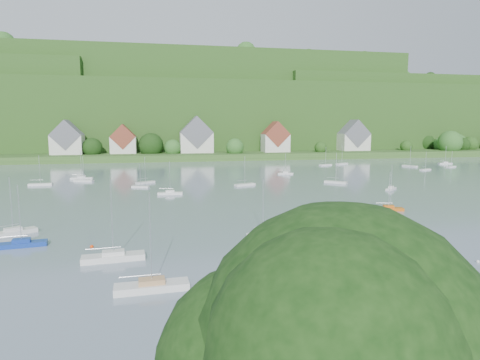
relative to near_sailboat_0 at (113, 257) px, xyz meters
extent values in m
sphere|color=black|center=(9.60, -42.25, 11.00)|extent=(6.40, 6.40, 6.40)
sphere|color=black|center=(11.40, -40.75, 10.00)|extent=(5.20, 5.20, 5.20)
sphere|color=black|center=(10.20, -39.45, 9.30)|extent=(4.40, 4.40, 4.40)
sphere|color=black|center=(8.80, -43.45, 11.70)|extent=(4.60, 4.60, 4.60)
cube|color=#2F531F|center=(18.60, 165.25, 1.00)|extent=(600.00, 60.00, 3.00)
cube|color=#1B4014|center=(18.60, 240.25, 19.50)|extent=(620.00, 160.00, 40.00)
cube|color=#1B4014|center=(28.60, 235.25, 27.50)|extent=(240.00, 130.00, 60.00)
cube|color=#1B4014|center=(178.60, 220.25, 21.50)|extent=(200.00, 110.00, 48.00)
sphere|color=#2E6424|center=(160.09, 145.47, 6.69)|extent=(12.88, 12.88, 12.88)
sphere|color=black|center=(157.94, 163.19, 5.90)|extent=(10.46, 10.46, 10.46)
sphere|color=#224715|center=(137.02, 150.15, 4.60)|extent=(6.45, 6.45, 6.45)
sphere|color=black|center=(170.60, 159.25, 5.98)|extent=(10.68, 10.68, 10.68)
sphere|color=#2E6424|center=(11.80, 149.13, 5.17)|extent=(8.19, 8.19, 8.19)
sphere|color=#2E6424|center=(172.56, 155.60, 5.92)|extent=(10.50, 10.50, 10.50)
sphere|color=black|center=(171.36, 149.53, 5.12)|extent=(8.05, 8.05, 8.05)
sphere|color=#2E6424|center=(-33.37, 151.32, 4.61)|extent=(6.49, 6.49, 6.49)
sphere|color=#2E6424|center=(65.45, 157.33, 6.46)|extent=(12.16, 12.16, 12.16)
sphere|color=#2E6424|center=(41.58, 145.18, 5.34)|extent=(8.73, 8.73, 8.73)
sphere|color=black|center=(-25.28, 151.11, 5.53)|extent=(9.32, 9.32, 9.32)
sphere|color=#224715|center=(177.63, 151.36, 5.38)|extent=(8.84, 8.84, 8.84)
sphere|color=#224715|center=(86.43, 146.94, 4.53)|extent=(6.24, 6.24, 6.24)
sphere|color=black|center=(108.02, 159.79, 5.16)|extent=(8.16, 8.16, 8.16)
sphere|color=#2E6424|center=(163.36, 157.57, 5.13)|extent=(8.09, 8.09, 8.09)
sphere|color=black|center=(1.59, 151.61, 6.38)|extent=(11.92, 11.92, 11.92)
sphere|color=#224715|center=(-65.68, 228.39, 51.31)|extent=(10.29, 10.29, 10.29)
sphere|color=black|center=(-49.57, 216.64, 50.76)|extent=(7.18, 7.18, 7.18)
sphere|color=#224715|center=(58.09, 220.28, 59.75)|extent=(12.83, 12.83, 12.83)
sphere|color=#2E6424|center=(-21.33, 207.43, 58.94)|extent=(8.18, 8.18, 8.18)
sphere|color=#224715|center=(19.70, 244.90, 59.73)|extent=(12.73, 12.73, 12.73)
sphere|color=#224715|center=(101.99, 209.78, 59.52)|extent=(11.50, 11.50, 11.50)
sphere|color=#224715|center=(79.31, 240.14, 60.07)|extent=(14.65, 14.65, 14.65)
sphere|color=#2E6424|center=(57.85, 196.54, 59.60)|extent=(11.95, 11.95, 11.95)
sphere|color=#224715|center=(138.04, 203.83, 59.21)|extent=(9.76, 9.76, 9.76)
sphere|color=#2E6424|center=(-28.55, 239.54, 58.74)|extent=(7.07, 7.07, 7.07)
sphere|color=black|center=(15.12, 208.56, 58.94)|extent=(8.21, 8.21, 8.21)
sphere|color=#2E6424|center=(-4.23, 232.35, 59.65)|extent=(12.24, 12.24, 12.24)
sphere|color=#2E6424|center=(133.10, 208.23, 59.08)|extent=(9.00, 9.00, 9.00)
sphere|color=#2E6424|center=(-76.90, 201.15, 59.89)|extent=(13.65, 13.65, 13.65)
sphere|color=#224715|center=(119.62, 223.22, 58.91)|extent=(8.03, 8.03, 8.03)
sphere|color=#2E6424|center=(195.24, 223.55, 47.17)|extent=(9.52, 9.52, 9.52)
sphere|color=#2E6424|center=(119.07, 223.61, 48.12)|extent=(14.97, 14.97, 14.97)
sphere|color=black|center=(180.51, 194.11, 46.82)|extent=(7.52, 7.52, 7.52)
sphere|color=#224715|center=(97.26, 221.07, 47.22)|extent=(9.78, 9.78, 9.78)
sphere|color=#224715|center=(138.28, 219.96, 47.61)|extent=(12.02, 12.02, 12.02)
sphere|color=black|center=(156.49, 201.27, 47.53)|extent=(11.57, 11.57, 11.57)
sphere|color=#224715|center=(141.02, 187.98, 47.72)|extent=(12.65, 12.65, 12.65)
sphere|color=#2E6424|center=(161.23, 193.62, 46.95)|extent=(8.28, 8.28, 8.28)
sphere|color=black|center=(186.49, 229.56, 46.81)|extent=(7.47, 7.47, 7.47)
sphere|color=#2E6424|center=(117.73, 212.47, 47.16)|extent=(9.48, 9.48, 9.48)
sphere|color=black|center=(208.03, 236.47, 40.98)|extent=(8.43, 8.43, 8.43)
sphere|color=#224715|center=(-21.38, 227.39, 41.61)|extent=(12.01, 12.01, 12.01)
sphere|color=black|center=(200.66, 209.93, 41.87)|extent=(13.54, 13.54, 13.54)
sphere|color=black|center=(137.26, 217.60, 42.14)|extent=(15.08, 15.08, 15.08)
sphere|color=#2E6424|center=(127.00, 233.27, 42.30)|extent=(15.99, 15.99, 15.99)
sphere|color=black|center=(14.89, 237.46, 42.26)|extent=(15.72, 15.72, 15.72)
sphere|color=#2E6424|center=(237.00, 266.75, 41.98)|extent=(14.17, 14.17, 14.17)
sphere|color=#224715|center=(29.48, 233.17, 41.35)|extent=(10.54, 10.54, 10.54)
cube|color=beige|center=(-36.40, 152.25, 7.00)|extent=(14.00, 10.00, 9.00)
cube|color=slate|center=(-36.40, 152.25, 11.50)|extent=(14.00, 10.40, 14.00)
cube|color=beige|center=(-11.40, 154.25, 6.50)|extent=(12.00, 9.00, 8.00)
cube|color=brown|center=(-11.40, 154.25, 10.50)|extent=(12.00, 9.36, 12.00)
cube|color=beige|center=(23.60, 153.25, 7.50)|extent=(16.00, 11.00, 10.00)
cube|color=slate|center=(23.60, 153.25, 12.50)|extent=(16.00, 11.44, 16.00)
cube|color=beige|center=(63.60, 151.25, 7.00)|extent=(13.00, 10.00, 9.00)
cube|color=brown|center=(63.60, 151.25, 11.50)|extent=(13.00, 10.40, 13.00)
cube|color=beige|center=(108.60, 155.25, 7.00)|extent=(15.00, 10.00, 9.00)
cube|color=slate|center=(108.60, 155.25, 11.50)|extent=(15.00, 10.40, 15.00)
cube|color=silver|center=(0.00, 0.00, -0.12)|extent=(7.58, 2.75, 0.74)
cube|color=silver|center=(0.00, 0.00, 0.50)|extent=(2.72, 1.69, 0.50)
cylinder|color=silver|center=(0.00, 0.00, 4.88)|extent=(0.10, 0.10, 9.28)
cylinder|color=silver|center=(-1.11, -0.10, 1.15)|extent=(4.07, 0.45, 0.08)
cube|color=navy|center=(-12.82, 8.32, -0.18)|extent=(6.46, 2.66, 0.63)
cube|color=navy|center=(-12.82, 8.32, 0.38)|extent=(2.35, 1.54, 0.50)
cylinder|color=silver|center=(-12.82, 8.32, 4.05)|extent=(0.10, 0.10, 7.83)
cylinder|color=silver|center=(-13.75, 8.18, 1.03)|extent=(3.42, 0.59, 0.08)
cube|color=silver|center=(4.75, -10.18, -0.13)|extent=(7.42, 2.47, 0.73)
cube|color=tan|center=(4.75, -10.18, 0.49)|extent=(2.64, 1.58, 0.50)
cylinder|color=silver|center=(4.75, -10.18, 4.80)|extent=(0.10, 0.10, 9.14)
cylinder|color=silver|center=(3.65, -10.24, 1.14)|extent=(4.02, 0.31, 0.08)
cube|color=silver|center=(20.84, 8.41, -0.19)|extent=(5.71, 5.44, 0.62)
cube|color=silver|center=(20.84, 8.41, 0.37)|extent=(2.41, 2.35, 0.50)
cylinder|color=silver|center=(20.84, 8.41, 3.97)|extent=(0.10, 0.10, 7.70)
cylinder|color=silver|center=(20.16, 7.78, 1.02)|extent=(2.55, 2.35, 0.08)
cube|color=#C35C14|center=(48.92, 20.48, -0.22)|extent=(5.77, 3.00, 0.56)
cube|color=#C35C14|center=(48.92, 20.48, 0.31)|extent=(2.17, 1.57, 0.50)
cylinder|color=silver|center=(48.92, 20.48, 3.53)|extent=(0.10, 0.10, 6.94)
cylinder|color=silver|center=(48.12, 20.71, 0.96)|extent=(2.96, 0.90, 0.08)
cube|color=silver|center=(-16.07, 15.12, -0.17)|extent=(6.38, 5.20, 0.65)
cube|color=silver|center=(-16.07, 15.12, 0.40)|extent=(2.60, 2.34, 0.50)
cylinder|color=silver|center=(-16.07, 15.12, 4.22)|extent=(0.10, 0.10, 8.12)
cylinder|color=silver|center=(-16.87, 14.56, 1.05)|extent=(2.98, 2.10, 0.08)
sphere|color=silver|center=(42.92, -9.15, -0.50)|extent=(0.39, 0.39, 0.39)
sphere|color=#F43D06|center=(46.78, 13.05, -0.50)|extent=(0.45, 0.45, 0.45)
sphere|color=#F43D06|center=(-3.46, 6.06, -0.50)|extent=(0.48, 0.48, 0.48)
cube|color=silver|center=(124.93, 103.02, -0.21)|extent=(5.84, 2.15, 0.57)
cube|color=silver|center=(124.93, 103.02, 0.33)|extent=(2.10, 1.31, 0.50)
cylinder|color=silver|center=(124.93, 103.02, 3.65)|extent=(0.10, 0.10, 7.14)
cylinder|color=silver|center=(124.08, 103.10, 0.98)|extent=(3.13, 0.38, 0.08)
cube|color=silver|center=(28.32, 57.87, -0.20)|extent=(6.14, 3.61, 0.59)
cylinder|color=silver|center=(28.32, 57.87, 3.81)|extent=(0.10, 0.10, 7.42)
cylinder|color=silver|center=(27.49, 57.56, 1.00)|extent=(3.09, 1.21, 0.08)
cube|color=silver|center=(118.27, 90.89, -0.26)|extent=(4.91, 2.98, 0.48)
cylinder|color=silver|center=(118.27, 90.89, 2.95)|extent=(0.10, 0.10, 5.95)
cylinder|color=silver|center=(117.61, 90.63, 0.88)|extent=(2.46, 1.03, 0.08)
cube|color=silver|center=(-17.79, 80.25, -0.17)|extent=(6.51, 2.02, 0.65)
cube|color=silver|center=(-17.79, 80.25, 0.40)|extent=(2.30, 1.34, 0.50)
cylinder|color=silver|center=(-17.79, 80.25, 4.18)|extent=(0.10, 0.10, 8.06)
cylinder|color=silver|center=(-18.75, 80.28, 1.05)|extent=(3.55, 0.20, 0.08)
cube|color=silver|center=(80.97, 109.88, -0.19)|extent=(6.24, 4.31, 0.61)
cylinder|color=silver|center=(80.97, 109.88, 3.95)|extent=(0.10, 0.10, 7.67)
cylinder|color=silver|center=(80.15, 109.46, 1.02)|extent=(3.04, 1.60, 0.08)
cube|color=silver|center=(63.60, 43.75, -0.26)|extent=(4.40, 4.07, 0.47)
cube|color=silver|center=(63.60, 43.75, 0.22)|extent=(1.84, 1.77, 0.50)
cylinder|color=silver|center=(63.60, 43.75, 2.91)|extent=(0.10, 0.10, 5.86)
cylinder|color=silver|center=(63.07, 43.29, 0.87)|extent=(2.00, 1.75, 0.08)
cube|color=silver|center=(0.55, 59.70, -0.26)|extent=(4.81, 2.82, 0.46)
cylinder|color=silver|center=(0.55, 59.70, 2.87)|extent=(0.10, 0.10, 5.81)
cylinder|color=silver|center=(-0.10, 59.94, 0.87)|extent=(2.43, 0.95, 0.08)
cube|color=silver|center=(1.55, 67.53, -0.22)|extent=(5.49, 4.45, 0.56)
cylinder|color=silver|center=(1.55, 67.53, 3.55)|extent=(0.10, 0.10, 6.98)
cylinder|color=silver|center=(0.86, 67.06, 0.96)|extent=(2.58, 1.80, 0.08)
cube|color=silver|center=(-26.53, 69.03, -0.19)|extent=(6.17, 1.94, 0.61)
cylinder|color=silver|center=(-26.53, 69.03, 3.94)|extent=(0.10, 0.10, 7.64)
cylinder|color=silver|center=(-27.45, 68.99, 1.02)|extent=(3.36, 0.20, 0.08)
cube|color=silver|center=(7.95, 47.19, -0.20)|extent=(5.94, 1.96, 0.59)
cube|color=silver|center=(7.95, 47.19, 0.34)|extent=(2.11, 1.26, 0.50)
cylinder|color=silver|center=(7.95, 47.19, 3.75)|extent=(0.10, 0.10, 7.32)
cylinder|color=silver|center=(7.07, 47.24, 0.99)|extent=(3.22, 0.26, 0.08)
cube|color=silver|center=(72.37, 106.83, -0.21)|extent=(5.90, 3.40, 0.57)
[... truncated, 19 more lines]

